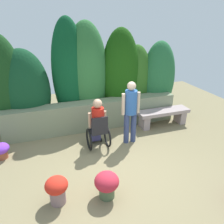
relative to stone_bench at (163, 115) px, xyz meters
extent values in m
plane|color=#817552|center=(-2.04, -1.58, -0.34)|extent=(11.38, 11.38, 0.00)
cube|color=gray|center=(-2.04, 0.49, 0.09)|extent=(5.05, 0.44, 0.85)
ellipsoid|color=#173E19|center=(-4.39, 0.99, 1.05)|extent=(1.18, 0.82, 2.77)
ellipsoid|color=#114022|center=(-3.87, 1.00, 0.84)|extent=(1.38, 0.96, 2.35)
ellipsoid|color=#0D4824|center=(-2.60, 1.05, 1.23)|extent=(1.00, 0.70, 3.13)
ellipsoid|color=#2E6D34|center=(-2.08, 1.09, 1.18)|extent=(1.24, 0.87, 3.03)
ellipsoid|color=#19490E|center=(-1.04, 0.99, 1.08)|extent=(1.20, 0.84, 2.83)
ellipsoid|color=#2E621E|center=(-0.48, 1.08, 0.82)|extent=(1.06, 0.74, 2.32)
ellipsoid|color=#266839|center=(0.29, 0.95, 0.88)|extent=(1.15, 0.80, 2.43)
cube|color=#A18E8E|center=(-0.63, 0.00, -0.14)|extent=(0.20, 0.39, 0.40)
cube|color=#A18E8E|center=(0.63, 0.00, -0.14)|extent=(0.20, 0.39, 0.40)
cube|color=#A18E8E|center=(0.00, 0.00, 0.11)|extent=(1.62, 0.45, 0.10)
cube|color=black|center=(-2.21, -0.60, 0.16)|extent=(0.40, 0.40, 0.06)
cube|color=black|center=(-2.21, -0.78, 0.39)|extent=(0.40, 0.04, 0.40)
cube|color=black|center=(-2.21, -0.28, -0.24)|extent=(0.28, 0.12, 0.03)
torus|color=black|center=(-2.45, -0.60, -0.06)|extent=(0.05, 0.56, 0.56)
torus|color=black|center=(-1.97, -0.60, -0.06)|extent=(0.05, 0.56, 0.56)
cylinder|color=black|center=(-2.35, -0.35, -0.29)|extent=(0.03, 0.10, 0.10)
cylinder|color=black|center=(-2.07, -0.35, -0.29)|extent=(0.03, 0.10, 0.10)
cube|color=#3F3E73|center=(-2.21, -0.50, 0.27)|extent=(0.30, 0.40, 0.16)
cube|color=#3F3E73|center=(-2.21, -0.30, -0.07)|extent=(0.26, 0.14, 0.43)
cylinder|color=red|center=(-2.21, -0.62, 0.52)|extent=(0.30, 0.30, 0.50)
cylinder|color=tan|center=(-2.40, -0.56, 0.44)|extent=(0.08, 0.08, 0.40)
cylinder|color=tan|center=(-2.02, -0.56, 0.44)|extent=(0.08, 0.08, 0.40)
sphere|color=tan|center=(-2.21, -0.62, 0.88)|extent=(0.22, 0.22, 0.22)
cylinder|color=navy|center=(-1.45, -0.59, 0.08)|extent=(0.14, 0.14, 0.83)
cylinder|color=navy|center=(-1.25, -0.59, 0.08)|extent=(0.14, 0.14, 0.83)
cylinder|color=#2F60AB|center=(-1.35, -0.59, 0.80)|extent=(0.30, 0.30, 0.61)
cylinder|color=beige|center=(-1.55, -0.59, 0.77)|extent=(0.09, 0.09, 0.55)
cylinder|color=beige|center=(-1.15, -0.59, 0.77)|extent=(0.09, 0.09, 0.55)
sphere|color=beige|center=(-1.35, -0.59, 1.22)|extent=(0.22, 0.22, 0.22)
cylinder|color=gray|center=(-3.37, -2.10, -0.18)|extent=(0.28, 0.28, 0.31)
ellipsoid|color=#385A30|center=(-3.37, -2.10, 0.01)|extent=(0.31, 0.31, 0.10)
ellipsoid|color=red|center=(-3.37, -2.10, 0.05)|extent=(0.41, 0.41, 0.29)
cylinder|color=#4A5E3F|center=(-2.49, -2.25, -0.21)|extent=(0.29, 0.29, 0.26)
ellipsoid|color=#1A480B|center=(-2.49, -2.25, -0.04)|extent=(0.32, 0.32, 0.12)
ellipsoid|color=#BE2738|center=(-2.49, -2.25, 0.01)|extent=(0.45, 0.45, 0.34)
cylinder|color=#974A32|center=(-4.51, -0.32, -0.24)|extent=(0.26, 0.26, 0.19)
ellipsoid|color=#263E26|center=(-4.51, -0.32, -0.11)|extent=(0.29, 0.29, 0.08)
ellipsoid|color=purple|center=(-4.51, -0.32, -0.08)|extent=(0.39, 0.39, 0.24)
camera|label=1|loc=(-3.35, -5.14, 2.72)|focal=34.18mm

